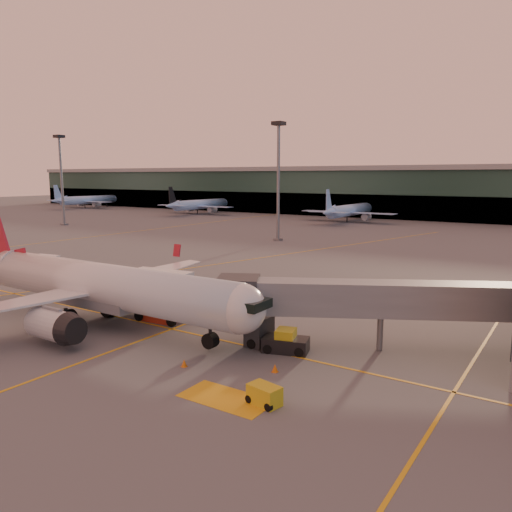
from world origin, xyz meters
The scene contains 14 objects.
ground centered at (0.00, 0.00, 0.00)m, with size 600.00×600.00×0.00m, color #4C4F54.
taxi_markings centered at (-7.32, 44.49, 0.01)m, with size 100.12×173.00×0.01m.
terminal centered at (0.00, 141.79, 8.76)m, with size 400.00×20.00×17.60m.
mast_west_far centered at (-90.00, 62.00, 14.86)m, with size 2.40×2.40×25.60m.
mast_west_near centered at (-20.00, 66.00, 14.86)m, with size 2.40×2.40×25.60m.
distant_aircraft_row centered at (-53.75, 118.00, 0.00)m, with size 225.00×34.00×13.00m.
main_airplane centered at (-2.21, 2.22, 3.80)m, with size 38.70×34.76×11.71m.
jet_bridge centered at (24.36, 10.90, 4.04)m, with size 25.84×15.58×5.82m.
catering_truck centered at (2.05, 6.68, 2.78)m, with size 6.54×3.37×4.89m.
gpu_cart centered at (20.49, -3.34, 0.60)m, with size 2.30×1.63×1.23m.
pushback_tug centered at (16.87, 5.58, 0.76)m, with size 4.05×2.91×1.88m.
cone_nose centered at (18.36, 1.45, 0.29)m, with size 0.47×0.47×0.60m.
cone_wing_left centered at (-2.80, 19.76, 0.25)m, with size 0.40×0.40×0.51m.
cone_fwd centered at (12.17, -1.40, 0.28)m, with size 0.45×0.45×0.58m.
Camera 1 is at (36.14, -28.04, 14.07)m, focal length 35.00 mm.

